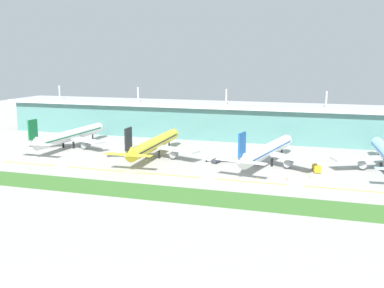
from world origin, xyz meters
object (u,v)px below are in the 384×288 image
at_px(baggage_cart, 209,159).
at_px(pushback_tug, 216,161).
at_px(airliner_near_middle, 154,144).
at_px(airliner_far_middle, 266,151).
at_px(fuel_truck, 316,166).
at_px(airliner_nearest, 70,136).
at_px(safety_cone_right_wingtip, 258,178).
at_px(safety_cone_left_wingtip, 310,177).
at_px(safety_cone_nose_front, 287,179).

height_order(baggage_cart, pushback_tug, baggage_cart).
relative_size(airliner_near_middle, airliner_far_middle, 1.04).
bearing_deg(airliner_near_middle, fuel_truck, -4.05).
height_order(airliner_nearest, fuel_truck, airliner_nearest).
bearing_deg(safety_cone_right_wingtip, airliner_nearest, 162.57).
bearing_deg(baggage_cart, airliner_far_middle, 2.27).
relative_size(airliner_far_middle, safety_cone_left_wingtip, 94.59).
bearing_deg(airliner_far_middle, safety_cone_right_wingtip, -88.95).
bearing_deg(baggage_cart, safety_cone_right_wingtip, -41.53).
xyz_separation_m(airliner_far_middle, safety_cone_left_wingtip, (20.24, -16.56, -6.10)).
relative_size(airliner_far_middle, pushback_tug, 13.46).
bearing_deg(baggage_cart, pushback_tug, -27.41).
xyz_separation_m(airliner_near_middle, airliner_far_middle, (54.34, 0.35, -0.00)).
relative_size(pushback_tug, safety_cone_left_wingtip, 7.03).
xyz_separation_m(airliner_nearest, fuel_truck, (128.78, -14.54, -4.19)).
xyz_separation_m(safety_cone_left_wingtip, safety_cone_right_wingtip, (-19.79, -8.30, 0.00)).
relative_size(airliner_nearest, safety_cone_right_wingtip, 97.98).
distance_m(airliner_near_middle, fuel_truck, 76.79).
bearing_deg(safety_cone_nose_front, airliner_nearest, 165.04).
relative_size(fuel_truck, safety_cone_nose_front, 10.83).
bearing_deg(airliner_near_middle, airliner_far_middle, 0.37).
bearing_deg(pushback_tug, airliner_near_middle, 175.05).
xyz_separation_m(fuel_truck, safety_cone_nose_front, (-10.42, -17.09, -1.91)).
distance_m(fuel_truck, baggage_cart, 48.81).
distance_m(airliner_nearest, safety_cone_right_wingtip, 112.42).
bearing_deg(airliner_nearest, airliner_far_middle, -4.70).
xyz_separation_m(safety_cone_left_wingtip, safety_cone_nose_front, (-8.53, -6.30, 0.00)).
height_order(safety_cone_left_wingtip, safety_cone_nose_front, same).
height_order(safety_cone_left_wingtip, safety_cone_right_wingtip, same).
bearing_deg(safety_cone_left_wingtip, safety_cone_nose_front, -143.55).
bearing_deg(airliner_far_middle, airliner_near_middle, -179.63).
bearing_deg(baggage_cart, safety_cone_nose_front, -29.75).
distance_m(airliner_nearest, baggage_cart, 80.97).
distance_m(baggage_cart, safety_cone_right_wingtip, 35.94).
height_order(airliner_nearest, airliner_near_middle, same).
relative_size(airliner_near_middle, safety_cone_nose_front, 98.76).
relative_size(airliner_nearest, baggage_cart, 17.05).
xyz_separation_m(airliner_nearest, pushback_tug, (84.18, -11.88, -5.35)).
xyz_separation_m(baggage_cart, safety_cone_left_wingtip, (46.68, -15.51, -0.91)).
bearing_deg(safety_cone_left_wingtip, fuel_truck, 80.06).
bearing_deg(baggage_cart, airliner_nearest, 173.02).
xyz_separation_m(airliner_near_middle, safety_cone_nose_front, (66.06, -22.51, -6.10)).
relative_size(airliner_far_middle, safety_cone_right_wingtip, 94.59).
bearing_deg(pushback_tug, baggage_cart, 152.59).
bearing_deg(safety_cone_nose_front, baggage_cart, 150.25).
height_order(airliner_far_middle, safety_cone_nose_front, airliner_far_middle).
bearing_deg(airliner_far_middle, fuel_truck, -14.62).
height_order(baggage_cart, safety_cone_nose_front, baggage_cart).
relative_size(fuel_truck, safety_cone_left_wingtip, 10.83).
xyz_separation_m(airliner_near_middle, safety_cone_left_wingtip, (74.59, -16.21, -6.10)).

